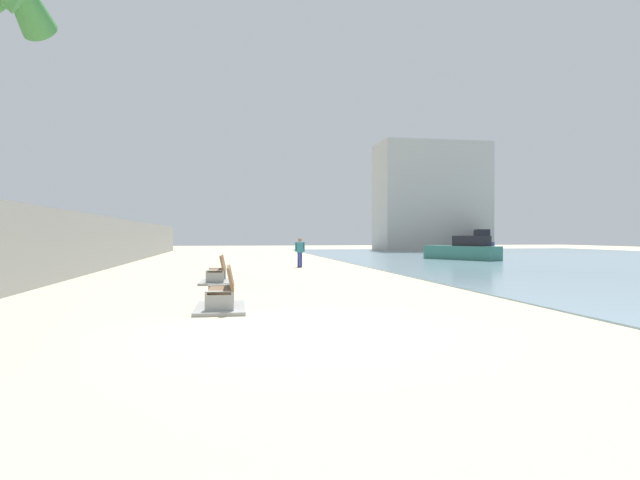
% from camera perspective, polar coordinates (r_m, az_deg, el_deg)
% --- Properties ---
extents(ground_plane, '(120.00, 120.00, 0.00)m').
position_cam_1_polar(ground_plane, '(27.01, -7.54, -3.07)').
color(ground_plane, '#C6B793').
extents(seawall, '(0.80, 64.00, 2.63)m').
position_cam_1_polar(seawall, '(27.66, -23.26, -0.29)').
color(seawall, gray).
rests_on(seawall, ground).
extents(bench_near, '(1.14, 2.12, 0.98)m').
position_cam_1_polar(bench_near, '(12.00, -10.74, -6.41)').
color(bench_near, gray).
rests_on(bench_near, ground).
extents(bench_far, '(1.18, 2.14, 0.98)m').
position_cam_1_polar(bench_far, '(18.71, -11.23, -3.93)').
color(bench_far, gray).
rests_on(bench_far, ground).
extents(person_walking, '(0.53, 0.21, 1.56)m').
position_cam_1_polar(person_walking, '(27.44, -2.23, -1.14)').
color(person_walking, navy).
rests_on(person_walking, ground).
extents(boat_nearest, '(4.18, 7.81, 2.27)m').
position_cam_1_polar(boat_nearest, '(56.61, 17.19, -0.36)').
color(boat_nearest, navy).
rests_on(boat_nearest, water_bay).
extents(boat_distant, '(3.79, 5.52, 1.63)m').
position_cam_1_polar(boat_distant, '(36.55, 15.42, -1.12)').
color(boat_distant, '#337060').
rests_on(boat_distant, water_bay).
extents(harbor_building, '(12.00, 6.00, 11.89)m').
position_cam_1_polar(harbor_building, '(59.46, 12.08, 4.59)').
color(harbor_building, '#ADAAA3').
rests_on(harbor_building, ground).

